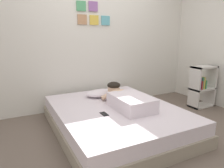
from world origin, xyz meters
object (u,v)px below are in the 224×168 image
object	(u,v)px
bed	(115,118)
coffee_cup	(115,95)
person_lying	(126,99)
bookshelf	(202,86)
pillow	(102,93)
cell_phone	(104,114)

from	to	relation	value
bed	coffee_cup	world-z (taller)	coffee_cup
person_lying	bookshelf	size ratio (longest dim) A/B	1.23
pillow	coffee_cup	distance (m)	0.22
bed	bookshelf	distance (m)	1.87
bed	person_lying	bearing A→B (deg)	-9.59
person_lying	bed	bearing A→B (deg)	170.41
coffee_cup	cell_phone	bearing A→B (deg)	-128.44
pillow	bookshelf	xyz separation A→B (m)	(1.80, -0.42, 0.00)
person_lying	bookshelf	distance (m)	1.71
person_lying	cell_phone	xyz separation A→B (m)	(-0.40, -0.15, -0.10)
pillow	cell_phone	distance (m)	0.80
person_lying	cell_phone	bearing A→B (deg)	-158.96
coffee_cup	cell_phone	xyz separation A→B (m)	(-0.47, -0.59, -0.03)
pillow	bookshelf	distance (m)	1.85
bed	bookshelf	xyz separation A→B (m)	(1.85, 0.14, 0.22)
bookshelf	cell_phone	bearing A→B (deg)	-171.51
pillow	person_lying	xyz separation A→B (m)	(0.10, -0.58, 0.05)
pillow	person_lying	bearing A→B (deg)	-80.47
coffee_cup	bookshelf	world-z (taller)	bookshelf
bed	pillow	size ratio (longest dim) A/B	3.88
pillow	person_lying	distance (m)	0.59
bed	cell_phone	size ratio (longest dim) A/B	14.41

